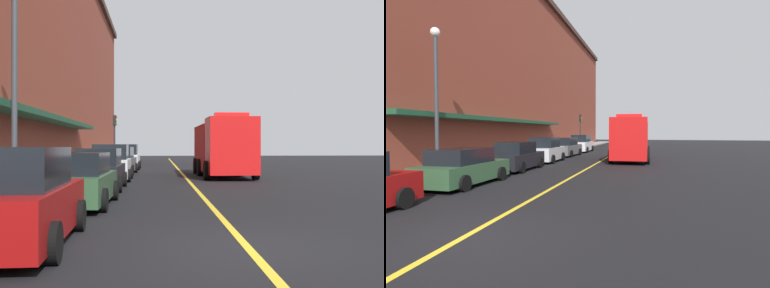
# 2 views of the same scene
# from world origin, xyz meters

# --- Properties ---
(ground_plane) EXTENTS (112.00, 112.00, 0.00)m
(ground_plane) POSITION_xyz_m (0.00, 25.00, 0.00)
(ground_plane) COLOR black
(sidewalk_left) EXTENTS (2.40, 70.00, 0.15)m
(sidewalk_left) POSITION_xyz_m (-6.20, 25.00, 0.07)
(sidewalk_left) COLOR gray
(sidewalk_left) RESTS_ON ground
(lane_center_stripe) EXTENTS (0.16, 70.00, 0.01)m
(lane_center_stripe) POSITION_xyz_m (0.00, 25.00, 0.00)
(lane_center_stripe) COLOR gold
(lane_center_stripe) RESTS_ON ground
(brick_building_left) EXTENTS (11.64, 64.00, 16.74)m
(brick_building_left) POSITION_xyz_m (-12.63, 24.00, 8.38)
(brick_building_left) COLOR brown
(brick_building_left) RESTS_ON ground
(parked_car_1) EXTENTS (2.16, 4.62, 1.56)m
(parked_car_1) POSITION_xyz_m (-3.89, 5.86, 0.74)
(parked_car_1) COLOR #2D5133
(parked_car_1) RESTS_ON ground
(parked_car_2) EXTENTS (1.96, 4.52, 1.66)m
(parked_car_2) POSITION_xyz_m (-3.86, 11.17, 0.78)
(parked_car_2) COLOR black
(parked_car_2) RESTS_ON ground
(parked_car_3) EXTENTS (2.12, 4.22, 1.83)m
(parked_car_3) POSITION_xyz_m (-3.91, 16.31, 0.85)
(parked_car_3) COLOR silver
(parked_car_3) RESTS_ON ground
(parked_car_4) EXTENTS (2.11, 4.78, 1.70)m
(parked_car_4) POSITION_xyz_m (-3.94, 22.05, 0.80)
(parked_car_4) COLOR #595B60
(parked_car_4) RESTS_ON ground
(parked_car_5) EXTENTS (2.12, 4.70, 1.89)m
(parked_car_5) POSITION_xyz_m (-3.93, 28.26, 0.88)
(parked_car_5) COLOR silver
(parked_car_5) RESTS_ON ground
(fire_truck) EXTENTS (2.95, 8.56, 3.47)m
(fire_truck) POSITION_xyz_m (2.20, 19.27, 1.66)
(fire_truck) COLOR red
(fire_truck) RESTS_ON ground
(parking_meter_0) EXTENTS (0.14, 0.18, 1.33)m
(parking_meter_0) POSITION_xyz_m (-5.35, 27.44, 1.06)
(parking_meter_0) COLOR #4C4C51
(parking_meter_0) RESTS_ON sidewalk_left
(parking_meter_1) EXTENTS (0.14, 0.18, 1.33)m
(parking_meter_1) POSITION_xyz_m (-5.35, 12.12, 1.06)
(parking_meter_1) COLOR #4C4C51
(parking_meter_1) RESTS_ON sidewalk_left
(parking_meter_2) EXTENTS (0.14, 0.18, 1.33)m
(parking_meter_2) POSITION_xyz_m (-5.35, 16.76, 1.06)
(parking_meter_2) COLOR #4C4C51
(parking_meter_2) RESTS_ON sidewalk_left
(parking_meter_3) EXTENTS (0.14, 0.18, 1.33)m
(parking_meter_3) POSITION_xyz_m (-5.35, 11.99, 1.06)
(parking_meter_3) COLOR #4C4C51
(parking_meter_3) RESTS_ON sidewalk_left
(street_lamp_left) EXTENTS (0.44, 0.44, 6.94)m
(street_lamp_left) POSITION_xyz_m (-5.95, 6.85, 4.40)
(street_lamp_left) COLOR #33383D
(street_lamp_left) RESTS_ON sidewalk_left
(traffic_light_near) EXTENTS (0.38, 0.36, 4.30)m
(traffic_light_near) POSITION_xyz_m (-5.29, 33.55, 3.16)
(traffic_light_near) COLOR #232326
(traffic_light_near) RESTS_ON sidewalk_left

